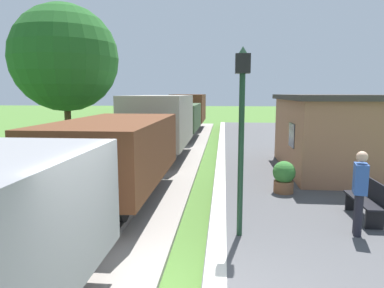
{
  "coord_description": "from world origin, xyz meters",
  "views": [
    {
      "loc": [
        0.5,
        -4.04,
        3.08
      ],
      "look_at": [
        -0.51,
        7.02,
        1.45
      ],
      "focal_mm": 32.48,
      "sensor_mm": 36.0,
      "label": 1
    }
  ],
  "objects_px": {
    "tree_trackside_far": "(65,58)",
    "bench_near_hut": "(367,199)",
    "freight_train": "(163,126)",
    "lamp_post_near": "(242,108)",
    "bench_down_platform": "(290,142)",
    "person_waiting": "(360,190)",
    "potted_planter": "(284,176)",
    "station_hut": "(331,133)"
  },
  "relations": [
    {
      "from": "bench_down_platform",
      "to": "potted_planter",
      "type": "relative_size",
      "value": 1.64
    },
    {
      "from": "potted_planter",
      "to": "lamp_post_near",
      "type": "bearing_deg",
      "value": -113.79
    },
    {
      "from": "freight_train",
      "to": "person_waiting",
      "type": "height_order",
      "value": "freight_train"
    },
    {
      "from": "station_hut",
      "to": "bench_near_hut",
      "type": "height_order",
      "value": "station_hut"
    },
    {
      "from": "potted_planter",
      "to": "person_waiting",
      "type": "bearing_deg",
      "value": -71.65
    },
    {
      "from": "person_waiting",
      "to": "potted_planter",
      "type": "distance_m",
      "value": 3.12
    },
    {
      "from": "freight_train",
      "to": "person_waiting",
      "type": "bearing_deg",
      "value": -58.97
    },
    {
      "from": "person_waiting",
      "to": "tree_trackside_far",
      "type": "xyz_separation_m",
      "value": [
        -9.52,
        7.7,
        3.37
      ]
    },
    {
      "from": "lamp_post_near",
      "to": "tree_trackside_far",
      "type": "distance_m",
      "value": 10.82
    },
    {
      "from": "station_hut",
      "to": "potted_planter",
      "type": "distance_m",
      "value": 3.88
    },
    {
      "from": "bench_down_platform",
      "to": "lamp_post_near",
      "type": "distance_m",
      "value": 10.99
    },
    {
      "from": "bench_near_hut",
      "to": "lamp_post_near",
      "type": "bearing_deg",
      "value": -158.25
    },
    {
      "from": "potted_planter",
      "to": "station_hut",
      "type": "bearing_deg",
      "value": 54.9
    },
    {
      "from": "freight_train",
      "to": "station_hut",
      "type": "height_order",
      "value": "station_hut"
    },
    {
      "from": "potted_planter",
      "to": "bench_down_platform",
      "type": "bearing_deg",
      "value": 78.17
    },
    {
      "from": "person_waiting",
      "to": "tree_trackside_far",
      "type": "distance_m",
      "value": 12.7
    },
    {
      "from": "bench_near_hut",
      "to": "freight_train",
      "type": "bearing_deg",
      "value": 126.24
    },
    {
      "from": "bench_down_platform",
      "to": "potted_planter",
      "type": "bearing_deg",
      "value": -101.83
    },
    {
      "from": "freight_train",
      "to": "lamp_post_near",
      "type": "relative_size",
      "value": 8.81
    },
    {
      "from": "station_hut",
      "to": "person_waiting",
      "type": "xyz_separation_m",
      "value": [
        -1.19,
        -6.01,
        -0.47
      ]
    },
    {
      "from": "person_waiting",
      "to": "lamp_post_near",
      "type": "distance_m",
      "value": 2.88
    },
    {
      "from": "freight_train",
      "to": "bench_down_platform",
      "type": "xyz_separation_m",
      "value": [
        6.15,
        0.84,
        -0.8
      ]
    },
    {
      "from": "tree_trackside_far",
      "to": "lamp_post_near",
      "type": "bearing_deg",
      "value": -47.93
    },
    {
      "from": "bench_near_hut",
      "to": "potted_planter",
      "type": "distance_m",
      "value": 2.51
    },
    {
      "from": "tree_trackside_far",
      "to": "bench_near_hut",
      "type": "bearing_deg",
      "value": -33.91
    },
    {
      "from": "bench_down_platform",
      "to": "person_waiting",
      "type": "height_order",
      "value": "person_waiting"
    },
    {
      "from": "station_hut",
      "to": "potted_planter",
      "type": "relative_size",
      "value": 6.33
    },
    {
      "from": "station_hut",
      "to": "tree_trackside_far",
      "type": "bearing_deg",
      "value": 171.06
    },
    {
      "from": "potted_planter",
      "to": "lamp_post_near",
      "type": "xyz_separation_m",
      "value": [
        -1.39,
        -3.16,
        2.08
      ]
    },
    {
      "from": "bench_down_platform",
      "to": "tree_trackside_far",
      "type": "height_order",
      "value": "tree_trackside_far"
    },
    {
      "from": "potted_planter",
      "to": "freight_train",
      "type": "bearing_deg",
      "value": 125.95
    },
    {
      "from": "lamp_post_near",
      "to": "person_waiting",
      "type": "bearing_deg",
      "value": 5.62
    },
    {
      "from": "freight_train",
      "to": "bench_down_platform",
      "type": "distance_m",
      "value": 6.26
    },
    {
      "from": "freight_train",
      "to": "bench_down_platform",
      "type": "relative_size",
      "value": 21.73
    },
    {
      "from": "station_hut",
      "to": "bench_down_platform",
      "type": "distance_m",
      "value": 4.31
    },
    {
      "from": "bench_down_platform",
      "to": "person_waiting",
      "type": "xyz_separation_m",
      "value": [
        -0.54,
        -10.16,
        0.46
      ]
    },
    {
      "from": "person_waiting",
      "to": "lamp_post_near",
      "type": "xyz_separation_m",
      "value": [
        -2.37,
        -0.23,
        1.62
      ]
    },
    {
      "from": "freight_train",
      "to": "lamp_post_near",
      "type": "height_order",
      "value": "lamp_post_near"
    },
    {
      "from": "freight_train",
      "to": "lamp_post_near",
      "type": "distance_m",
      "value": 10.17
    },
    {
      "from": "bench_down_platform",
      "to": "lamp_post_near",
      "type": "relative_size",
      "value": 0.41
    },
    {
      "from": "bench_near_hut",
      "to": "bench_down_platform",
      "type": "bearing_deg",
      "value": 90.0
    },
    {
      "from": "freight_train",
      "to": "potted_planter",
      "type": "relative_size",
      "value": 35.59
    }
  ]
}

